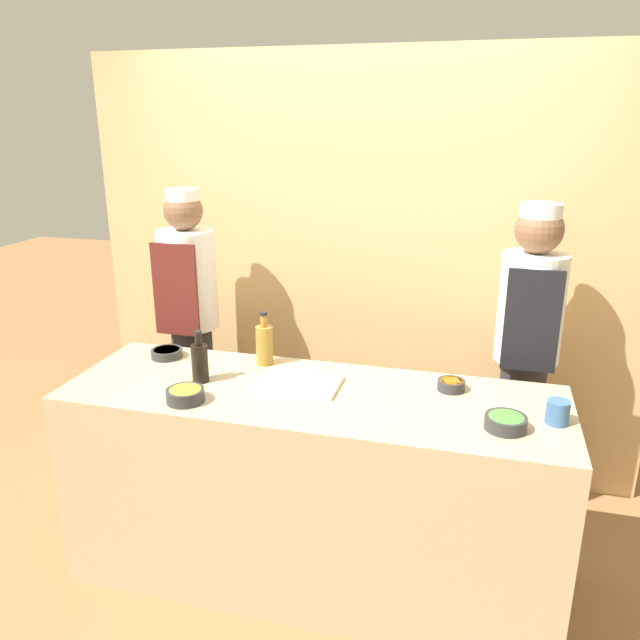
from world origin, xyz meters
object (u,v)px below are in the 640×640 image
object	(u,v)px
chef_left	(191,324)
bottle_vinegar	(264,344)
sauce_bowl_orange	(451,385)
chef_right	(526,354)
cup_blue	(558,412)
bottle_soy	(200,362)
sauce_bowl_green	(506,422)
cutting_board	(299,383)
sauce_bowl_purple	(167,353)
sauce_bowl_yellow	(185,395)

from	to	relation	value
chef_left	bottle_vinegar	bearing A→B (deg)	-36.26
sauce_bowl_orange	chef_right	xyz separation A→B (m)	(0.33, 0.52, -0.02)
sauce_bowl_orange	chef_left	xyz separation A→B (m)	(-1.48, 0.52, -0.02)
cup_blue	chef_right	world-z (taller)	chef_right
cup_blue	chef_left	xyz separation A→B (m)	(-1.89, 0.73, -0.05)
bottle_soy	cup_blue	xyz separation A→B (m)	(1.50, -0.01, -0.05)
sauce_bowl_green	cutting_board	size ratio (longest dim) A/B	0.45
sauce_bowl_orange	bottle_soy	distance (m)	1.10
sauce_bowl_purple	sauce_bowl_green	xyz separation A→B (m)	(1.59, -0.34, 0.01)
chef_left	chef_right	size ratio (longest dim) A/B	1.01
bottle_soy	bottle_vinegar	distance (m)	0.34
chef_left	sauce_bowl_green	bearing A→B (deg)	-25.83
sauce_bowl_purple	chef_left	world-z (taller)	chef_left
cutting_board	sauce_bowl_orange	bearing A→B (deg)	10.76
bottle_soy	bottle_vinegar	world-z (taller)	bottle_vinegar
cutting_board	cup_blue	size ratio (longest dim) A/B	3.72
bottle_vinegar	cutting_board	bearing A→B (deg)	-40.55
sauce_bowl_purple	cup_blue	xyz separation A→B (m)	(1.78, -0.24, 0.02)
sauce_bowl_orange	bottle_vinegar	size ratio (longest dim) A/B	0.46
sauce_bowl_green	cutting_board	world-z (taller)	sauce_bowl_green
sauce_bowl_yellow	chef_right	xyz separation A→B (m)	(1.39, 0.92, -0.03)
sauce_bowl_green	bottle_soy	xyz separation A→B (m)	(-1.30, 0.11, 0.06)
sauce_bowl_purple	sauce_bowl_green	size ratio (longest dim) A/B	0.96
sauce_bowl_purple	cutting_board	xyz separation A→B (m)	(0.72, -0.15, -0.01)
bottle_vinegar	cup_blue	distance (m)	1.32
cup_blue	chef_right	distance (m)	0.73
sauce_bowl_green	cutting_board	bearing A→B (deg)	168.09
cutting_board	bottle_vinegar	bearing A→B (deg)	139.45
sauce_bowl_purple	bottle_vinegar	bearing A→B (deg)	5.16
bottle_vinegar	chef_left	xyz separation A→B (m)	(-0.61, 0.44, -0.10)
sauce_bowl_yellow	bottle_soy	distance (m)	0.22
chef_left	cup_blue	bearing A→B (deg)	-20.95
sauce_bowl_yellow	cup_blue	size ratio (longest dim) A/B	1.68
sauce_bowl_purple	sauce_bowl_green	distance (m)	1.63
sauce_bowl_green	sauce_bowl_orange	world-z (taller)	sauce_bowl_green
sauce_bowl_purple	chef_right	distance (m)	1.77
sauce_bowl_green	chef_left	world-z (taller)	chef_left
bottle_vinegar	chef_left	bearing A→B (deg)	143.74
sauce_bowl_yellow	cutting_board	bearing A→B (deg)	34.11
sauce_bowl_green	sauce_bowl_orange	xyz separation A→B (m)	(-0.22, 0.31, -0.00)
sauce_bowl_yellow	sauce_bowl_purple	size ratio (longest dim) A/B	1.04
bottle_vinegar	chef_right	xyz separation A→B (m)	(1.21, 0.44, -0.10)
bottle_vinegar	chef_right	bearing A→B (deg)	20.17
sauce_bowl_orange	cutting_board	xyz separation A→B (m)	(-0.65, -0.12, -0.02)
sauce_bowl_green	chef_left	xyz separation A→B (m)	(-1.70, 0.82, -0.03)
sauce_bowl_yellow	sauce_bowl_green	size ratio (longest dim) A/B	1.00
bottle_soy	chef_left	size ratio (longest dim) A/B	0.14
bottle_soy	bottle_vinegar	size ratio (longest dim) A/B	0.92
sauce_bowl_yellow	sauce_bowl_purple	bearing A→B (deg)	126.26
sauce_bowl_purple	chef_right	world-z (taller)	chef_right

